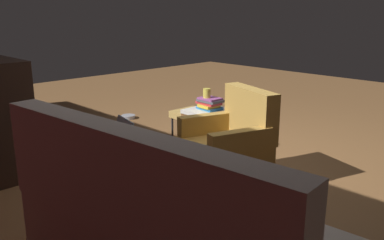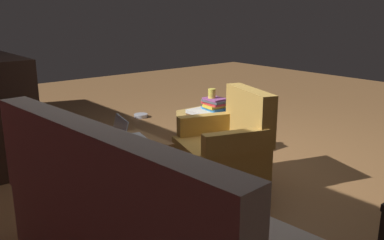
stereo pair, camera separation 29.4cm
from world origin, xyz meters
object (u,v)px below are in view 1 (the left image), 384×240
at_px(yellow_mug, 207,93).
at_px(laptop_desk, 137,149).
at_px(laptop, 132,137).
at_px(ottoman, 192,115).
at_px(book_stack_hamper, 209,104).
at_px(wicker_hamper, 209,131).
at_px(pet_bowl_steel, 128,117).
at_px(armchair, 228,147).
at_px(couch, 169,235).

bearing_deg(yellow_mug, laptop_desk, 106.90).
bearing_deg(laptop, ottoman, -61.61).
bearing_deg(laptop, yellow_mug, -74.03).
bearing_deg(book_stack_hamper, laptop, 105.22).
bearing_deg(yellow_mug, wicker_hamper, -104.17).
bearing_deg(laptop_desk, yellow_mug, -73.10).
xyz_separation_m(laptop, pet_bowl_steel, (2.16, -1.50, -0.50)).
height_order(armchair, laptop_desk, armchair).
height_order(laptop_desk, yellow_mug, yellow_mug).
distance_m(ottoman, pet_bowl_steel, 1.40).
distance_m(book_stack_hamper, ottoman, 0.52).
bearing_deg(laptop, wicker_hamper, -74.81).
relative_size(yellow_mug, pet_bowl_steel, 0.50).
distance_m(yellow_mug, pet_bowl_steel, 1.93).
relative_size(laptop, yellow_mug, 3.70).
height_order(wicker_hamper, book_stack_hamper, book_stack_hamper).
distance_m(wicker_hamper, pet_bowl_steel, 1.83).
height_order(couch, ottoman, couch).
height_order(laptop, yellow_mug, yellow_mug).
bearing_deg(wicker_hamper, laptop_desk, 106.07).
bearing_deg(pet_bowl_steel, book_stack_hamper, 173.54).
distance_m(yellow_mug, ottoman, 0.59).
relative_size(couch, wicker_hamper, 4.09).
bearing_deg(laptop, book_stack_hamper, -74.78).
bearing_deg(laptop_desk, laptop, 76.34).
distance_m(laptop_desk, pet_bowl_steel, 2.64).
bearing_deg(armchair, book_stack_hamper, -36.29).
relative_size(armchair, laptop, 2.35).
bearing_deg(laptop_desk, wicker_hamper, -73.93).
xyz_separation_m(armchair, ottoman, (1.18, -0.71, -0.05)).
bearing_deg(pet_bowl_steel, laptop_desk, 146.13).
bearing_deg(laptop_desk, couch, 151.11).
relative_size(book_stack_hamper, ottoman, 0.72).
height_order(book_stack_hamper, yellow_mug, yellow_mug).
relative_size(book_stack_hamper, pet_bowl_steel, 1.43).
height_order(couch, armchair, couch).
height_order(laptop_desk, laptop, laptop).
distance_m(couch, armchair, 1.48).
relative_size(yellow_mug, ottoman, 0.25).
bearing_deg(pet_bowl_steel, laptop, 145.28).
xyz_separation_m(yellow_mug, pet_bowl_steel, (1.80, -0.24, -0.64)).
bearing_deg(book_stack_hamper, pet_bowl_steel, -6.46).
xyz_separation_m(couch, laptop_desk, (1.08, -0.60, 0.09)).
xyz_separation_m(laptop_desk, ottoman, (0.80, -1.42, -0.11)).
distance_m(wicker_hamper, book_stack_hamper, 0.31).
xyz_separation_m(couch, book_stack_hamper, (1.44, -1.85, 0.22)).
bearing_deg(pet_bowl_steel, yellow_mug, 172.46).
bearing_deg(ottoman, book_stack_hamper, 159.26).
bearing_deg(book_stack_hamper, couch, 127.98).
bearing_deg(pet_bowl_steel, ottoman, 178.35).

